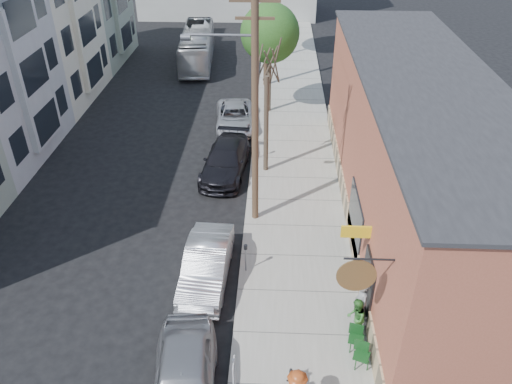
{
  "coord_description": "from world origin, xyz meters",
  "views": [
    {
      "loc": [
        3.26,
        -13.38,
        13.2
      ],
      "look_at": [
        2.49,
        4.51,
        1.5
      ],
      "focal_mm": 35.0,
      "sensor_mm": 36.0,
      "label": 1
    }
  ],
  "objects_px": {
    "tree_bare": "(266,125)",
    "patron_grey": "(361,305)",
    "tree_leafy_mid": "(270,33)",
    "patio_chair_b": "(356,339)",
    "parking_meter_near": "(246,254)",
    "car_2": "(226,160)",
    "patron_green": "(356,318)",
    "car_1": "(206,265)",
    "parking_meter_far": "(256,144)",
    "car_3": "(235,117)",
    "patio_chair_a": "(362,356)",
    "utility_pole_near": "(254,107)",
    "car_0": "(184,382)",
    "bus": "(197,46)"
  },
  "relations": [
    {
      "from": "patio_chair_b",
      "to": "patron_green",
      "type": "xyz_separation_m",
      "value": [
        0.02,
        0.57,
        0.32
      ]
    },
    {
      "from": "parking_meter_far",
      "to": "tree_leafy_mid",
      "type": "distance_m",
      "value": 7.5
    },
    {
      "from": "tree_bare",
      "to": "tree_leafy_mid",
      "type": "height_order",
      "value": "tree_leafy_mid"
    },
    {
      "from": "parking_meter_far",
      "to": "car_3",
      "type": "height_order",
      "value": "parking_meter_far"
    },
    {
      "from": "tree_leafy_mid",
      "to": "car_1",
      "type": "bearing_deg",
      "value": -97.33
    },
    {
      "from": "patron_grey",
      "to": "tree_bare",
      "type": "bearing_deg",
      "value": -169.78
    },
    {
      "from": "car_3",
      "to": "bus",
      "type": "xyz_separation_m",
      "value": [
        -3.88,
        11.67,
        0.67
      ]
    },
    {
      "from": "patron_grey",
      "to": "tree_leafy_mid",
      "type": "bearing_deg",
      "value": -177.21
    },
    {
      "from": "utility_pole_near",
      "to": "car_1",
      "type": "relative_size",
      "value": 2.22
    },
    {
      "from": "parking_meter_near",
      "to": "patio_chair_b",
      "type": "distance_m",
      "value": 5.18
    },
    {
      "from": "patio_chair_a",
      "to": "utility_pole_near",
      "type": "bearing_deg",
      "value": 137.27
    },
    {
      "from": "car_3",
      "to": "parking_meter_far",
      "type": "bearing_deg",
      "value": -75.87
    },
    {
      "from": "tree_bare",
      "to": "bus",
      "type": "relative_size",
      "value": 0.52
    },
    {
      "from": "parking_meter_far",
      "to": "patio_chair_a",
      "type": "bearing_deg",
      "value": -73.64
    },
    {
      "from": "tree_leafy_mid",
      "to": "tree_bare",
      "type": "bearing_deg",
      "value": -90.0
    },
    {
      "from": "car_3",
      "to": "tree_leafy_mid",
      "type": "bearing_deg",
      "value": 42.49
    },
    {
      "from": "car_2",
      "to": "patron_grey",
      "type": "bearing_deg",
      "value": -56.21
    },
    {
      "from": "patron_grey",
      "to": "car_2",
      "type": "distance_m",
      "value": 11.49
    },
    {
      "from": "parking_meter_near",
      "to": "utility_pole_near",
      "type": "bearing_deg",
      "value": 87.72
    },
    {
      "from": "parking_meter_far",
      "to": "patio_chair_b",
      "type": "relative_size",
      "value": 1.41
    },
    {
      "from": "utility_pole_near",
      "to": "parking_meter_near",
      "type": "bearing_deg",
      "value": -92.28
    },
    {
      "from": "patio_chair_a",
      "to": "patio_chair_b",
      "type": "height_order",
      "value": "same"
    },
    {
      "from": "car_1",
      "to": "tree_leafy_mid",
      "type": "bearing_deg",
      "value": 84.69
    },
    {
      "from": "patio_chair_b",
      "to": "car_1",
      "type": "height_order",
      "value": "car_1"
    },
    {
      "from": "bus",
      "to": "tree_leafy_mid",
      "type": "bearing_deg",
      "value": -62.57
    },
    {
      "from": "parking_meter_far",
      "to": "car_0",
      "type": "bearing_deg",
      "value": -95.77
    },
    {
      "from": "patron_green",
      "to": "car_2",
      "type": "xyz_separation_m",
      "value": [
        -5.24,
        10.52,
        -0.18
      ]
    },
    {
      "from": "tree_leafy_mid",
      "to": "bus",
      "type": "relative_size",
      "value": 0.7
    },
    {
      "from": "patio_chair_a",
      "to": "car_0",
      "type": "xyz_separation_m",
      "value": [
        -5.28,
        -1.31,
        0.21
      ]
    },
    {
      "from": "parking_meter_far",
      "to": "patron_green",
      "type": "xyz_separation_m",
      "value": [
        3.76,
        -11.82,
        -0.07
      ]
    },
    {
      "from": "tree_leafy_mid",
      "to": "bus",
      "type": "xyz_separation_m",
      "value": [
        -5.88,
        9.46,
        -3.69
      ]
    },
    {
      "from": "parking_meter_far",
      "to": "car_1",
      "type": "height_order",
      "value": "car_1"
    },
    {
      "from": "car_1",
      "to": "car_3",
      "type": "relative_size",
      "value": 0.95
    },
    {
      "from": "parking_meter_near",
      "to": "tree_bare",
      "type": "relative_size",
      "value": 0.25
    },
    {
      "from": "tree_leafy_mid",
      "to": "car_2",
      "type": "height_order",
      "value": "tree_leafy_mid"
    },
    {
      "from": "tree_leafy_mid",
      "to": "patio_chair_b",
      "type": "distance_m",
      "value": 19.47
    },
    {
      "from": "tree_leafy_mid",
      "to": "patio_chair_a",
      "type": "bearing_deg",
      "value": -80.38
    },
    {
      "from": "tree_leafy_mid",
      "to": "car_0",
      "type": "relative_size",
      "value": 1.41
    },
    {
      "from": "tree_bare",
      "to": "car_3",
      "type": "bearing_deg",
      "value": 110.98
    },
    {
      "from": "patron_grey",
      "to": "car_2",
      "type": "relative_size",
      "value": 0.38
    },
    {
      "from": "utility_pole_near",
      "to": "patron_green",
      "type": "xyz_separation_m",
      "value": [
        3.62,
        -6.51,
        -4.5
      ]
    },
    {
      "from": "patron_grey",
      "to": "car_1",
      "type": "relative_size",
      "value": 0.43
    },
    {
      "from": "patron_grey",
      "to": "utility_pole_near",
      "type": "bearing_deg",
      "value": -156.12
    },
    {
      "from": "patio_chair_b",
      "to": "car_2",
      "type": "bearing_deg",
      "value": 130.14
    },
    {
      "from": "parking_meter_far",
      "to": "bus",
      "type": "relative_size",
      "value": 0.13
    },
    {
      "from": "parking_meter_far",
      "to": "bus",
      "type": "bearing_deg",
      "value": 108.69
    },
    {
      "from": "patron_green",
      "to": "car_2",
      "type": "height_order",
      "value": "patron_green"
    },
    {
      "from": "car_1",
      "to": "car_2",
      "type": "relative_size",
      "value": 0.89
    },
    {
      "from": "tree_bare",
      "to": "patron_grey",
      "type": "xyz_separation_m",
      "value": [
        3.4,
        -10.29,
        -1.52
      ]
    },
    {
      "from": "car_0",
      "to": "car_3",
      "type": "bearing_deg",
      "value": 84.21
    }
  ]
}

